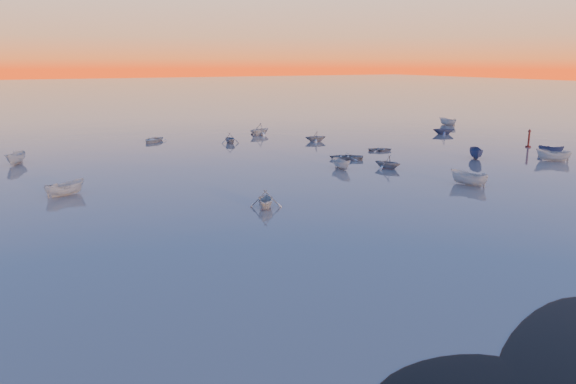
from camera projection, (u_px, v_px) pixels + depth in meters
ground at (122, 124)px, 112.34m from camera, size 600.00×600.00×0.00m
moored_fleet at (196, 161)px, 71.69m from camera, size 124.00×58.00×1.20m
boat_near_center at (65, 195)px, 53.48m from camera, size 2.77×4.25×1.36m
boat_near_right at (388, 168)px, 66.69m from camera, size 3.82×2.90×1.22m
channel_marker at (529, 140)px, 82.79m from camera, size 0.80×0.80×2.83m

